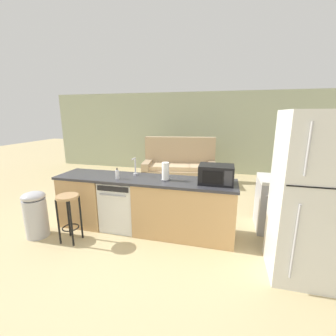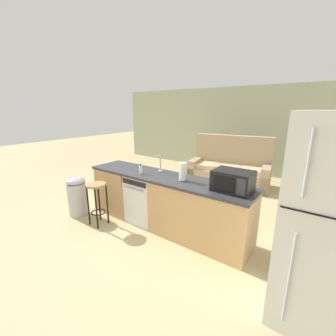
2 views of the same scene
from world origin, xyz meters
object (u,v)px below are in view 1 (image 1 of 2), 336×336
at_px(refrigerator, 309,198).
at_px(couch, 179,168).
at_px(paper_towel_roll, 165,172).
at_px(soap_bottle, 117,174).
at_px(stove_range, 281,204).
at_px(kettle, 299,176).
at_px(bar_stool, 69,208).
at_px(dishwasher, 122,204).
at_px(trash_bin, 36,214).
at_px(microwave, 216,174).

height_order(refrigerator, couch, refrigerator).
height_order(paper_towel_roll, soap_bottle, paper_towel_roll).
bearing_deg(couch, stove_range, -46.52).
height_order(soap_bottle, kettle, kettle).
distance_m(bar_stool, couch, 3.60).
bearing_deg(paper_towel_roll, couch, 96.98).
bearing_deg(soap_bottle, bar_stool, -140.28).
height_order(dishwasher, trash_bin, dishwasher).
xyz_separation_m(stove_range, microwave, (-1.06, -0.55, 0.59)).
xyz_separation_m(microwave, bar_stool, (-2.11, -0.61, -0.50)).
distance_m(refrigerator, couch, 4.08).
height_order(dishwasher, paper_towel_roll, paper_towel_roll).
height_order(dishwasher, kettle, kettle).
bearing_deg(kettle, soap_bottle, -168.55).
xyz_separation_m(refrigerator, soap_bottle, (-2.59, 0.41, -0.00)).
bearing_deg(paper_towel_roll, kettle, 12.48).
bearing_deg(paper_towel_roll, bar_stool, -155.96).
xyz_separation_m(dishwasher, stove_range, (2.60, 0.55, 0.03)).
distance_m(paper_towel_roll, bar_stool, 1.55).
bearing_deg(soap_bottle, kettle, 11.45).
distance_m(soap_bottle, couch, 3.07).
height_order(kettle, couch, couch).
xyz_separation_m(refrigerator, trash_bin, (-3.78, -0.07, -0.60)).
xyz_separation_m(paper_towel_roll, kettle, (2.00, 0.44, -0.05)).
distance_m(refrigerator, bar_stool, 3.20).
distance_m(dishwasher, couch, 2.88).
bearing_deg(kettle, couch, 134.09).
xyz_separation_m(refrigerator, kettle, (0.17, 0.97, 0.01)).
bearing_deg(bar_stool, dishwasher, 47.38).
distance_m(stove_range, refrigerator, 1.22).
bearing_deg(refrigerator, dishwasher, 168.07).
relative_size(dishwasher, paper_towel_roll, 2.98).
bearing_deg(kettle, microwave, -160.96).
height_order(stove_range, bar_stool, stove_range).
xyz_separation_m(paper_towel_roll, bar_stool, (-1.34, -0.60, -0.50)).
distance_m(paper_towel_roll, soap_bottle, 0.77).
relative_size(trash_bin, couch, 0.35).
height_order(refrigerator, paper_towel_roll, refrigerator).
bearing_deg(refrigerator, couch, 122.69).
relative_size(dishwasher, couch, 0.40).
height_order(refrigerator, bar_stool, refrigerator).
bearing_deg(trash_bin, soap_bottle, 22.25).
distance_m(trash_bin, couch, 3.82).
distance_m(dishwasher, kettle, 2.86).
bearing_deg(kettle, dishwasher, -171.32).
bearing_deg(microwave, kettle, 19.04).
xyz_separation_m(stove_range, trash_bin, (-3.78, -1.17, -0.07)).
relative_size(dishwasher, soap_bottle, 4.77).
bearing_deg(refrigerator, trash_bin, -178.89).
height_order(microwave, bar_stool, microwave).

